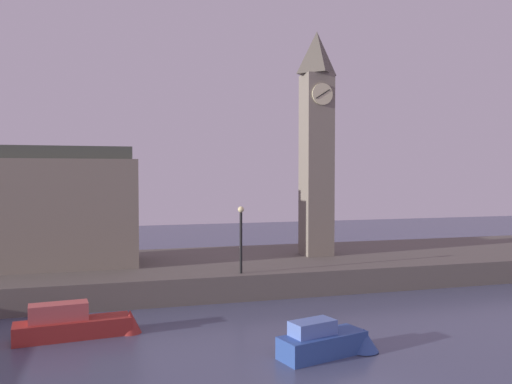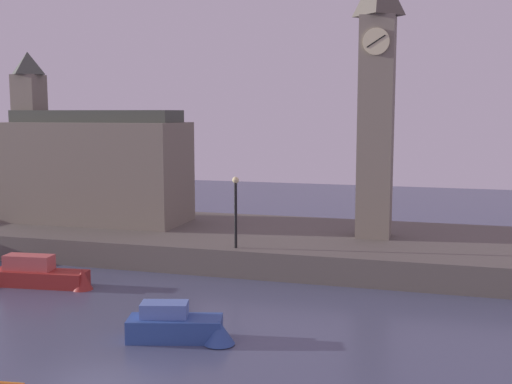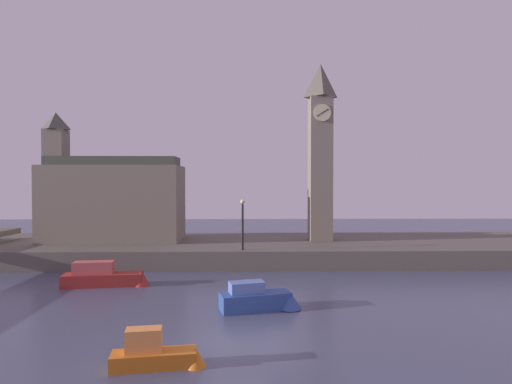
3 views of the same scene
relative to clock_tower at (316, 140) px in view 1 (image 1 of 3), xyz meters
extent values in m
cube|color=#5B544C|center=(-6.83, -0.13, -8.92)|extent=(70.00, 12.00, 1.50)
cube|color=slate|center=(0.00, 0.00, -1.77)|extent=(1.97, 1.97, 12.80)
cylinder|color=beige|center=(0.00, -1.04, 3.11)|extent=(1.50, 0.12, 1.50)
cube|color=black|center=(0.00, -1.11, 3.11)|extent=(1.04, 0.04, 0.69)
pyramid|color=#554E43|center=(0.00, 0.00, 6.14)|extent=(2.16, 2.16, 3.03)
cube|color=slate|center=(-18.52, 0.32, -4.83)|extent=(12.00, 5.10, 6.69)
cube|color=#42473D|center=(-18.52, 0.32, -1.08)|extent=(11.40, 3.06, 0.80)
cylinder|color=black|center=(-6.89, -5.32, -6.40)|extent=(0.16, 0.16, 3.55)
sphere|color=#F2E099|center=(-6.89, -5.32, -4.45)|extent=(0.36, 0.36, 0.36)
cube|color=#2D4C93|center=(-6.10, -15.49, -9.23)|extent=(3.88, 2.25, 0.89)
cube|color=#5B7AC1|center=(-6.54, -15.49, -8.49)|extent=(2.00, 1.38, 0.58)
cone|color=#2D4C93|center=(-4.27, -15.49, -9.18)|extent=(1.48, 1.48, 0.92)
cube|color=maroon|center=(-15.88, -10.26, -9.27)|extent=(5.08, 1.87, 0.80)
cube|color=#CC5651|center=(-16.47, -10.26, -8.49)|extent=(2.57, 1.20, 0.77)
cone|color=maroon|center=(-13.40, -10.26, -9.23)|extent=(1.33, 1.33, 1.24)
camera|label=1|loc=(-14.37, -34.76, -2.35)|focal=36.86mm
camera|label=2|loc=(3.56, -37.48, -0.84)|focal=44.33mm
camera|label=3|loc=(-6.47, -37.29, -3.03)|focal=29.27mm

